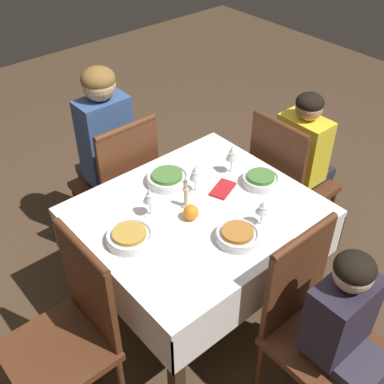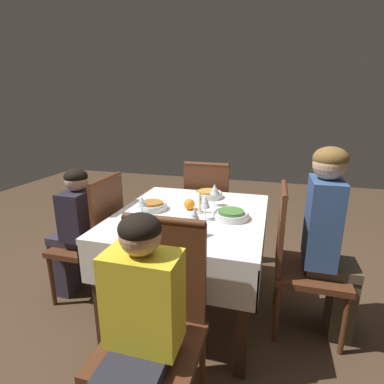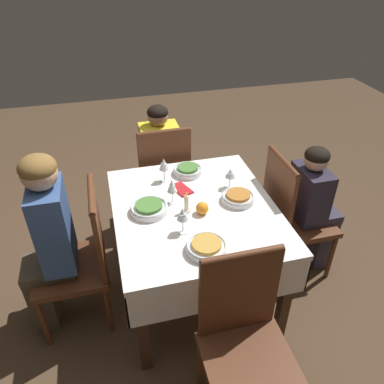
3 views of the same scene
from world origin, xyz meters
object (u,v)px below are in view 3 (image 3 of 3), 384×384
wine_glass_east (183,215)px  bowl_north (238,197)px  candle_centerpiece (186,204)px  napkin_red_folded (182,189)px  wine_glass_south (172,187)px  wine_glass_north (230,174)px  person_adult_denim (48,238)px  bowl_south (149,208)px  dining_table (195,220)px  person_child_dark (314,204)px  orange_fruit (202,208)px  bowl_west (188,170)px  bowl_east (207,247)px  person_child_yellow (159,157)px  chair_north (291,213)px  chair_east (245,337)px  wine_glass_west (164,165)px  chair_west (163,175)px  chair_south (82,255)px

wine_glass_east → bowl_north: bearing=116.3°
candle_centerpiece → napkin_red_folded: size_ratio=0.78×
wine_glass_south → wine_glass_north: bearing=100.1°
person_adult_denim → bowl_south: (-0.03, 0.60, 0.08)m
dining_table → bowl_south: (-0.03, -0.28, 0.13)m
bowl_south → napkin_red_folded: (-0.18, 0.24, -0.02)m
bowl_south → wine_glass_south: size_ratio=1.37×
person_child_dark → orange_fruit: person_child_dark is taller
dining_table → wine_glass_north: size_ratio=7.92×
wine_glass_east → candle_centerpiece: wine_glass_east is taller
wine_glass_south → napkin_red_folded: wine_glass_south is taller
bowl_west → orange_fruit: orange_fruit is taller
bowl_east → wine_glass_east: 0.22m
dining_table → bowl_east: bowl_east is taller
wine_glass_south → person_adult_denim: bearing=-82.7°
dining_table → bowl_west: (-0.40, 0.05, 0.13)m
person_child_dark → person_child_yellow: bearing=46.7°
dining_table → wine_glass_south: wine_glass_south is taller
dining_table → chair_north: size_ratio=1.17×
person_child_yellow → wine_glass_south: bearing=85.8°
person_adult_denim → bowl_south: bearing=93.4°
chair_east → candle_centerpiece: (-0.76, -0.10, 0.28)m
bowl_east → wine_glass_north: bearing=149.7°
chair_north → bowl_south: 1.02m
bowl_west → bowl_south: bearing=-41.9°
wine_glass_west → bowl_east: size_ratio=0.78×
candle_centerpiece → napkin_red_folded: bearing=174.2°
person_adult_denim → person_child_yellow: 1.27m
bowl_north → bowl_east: 0.50m
person_child_dark → wine_glass_north: size_ratio=7.11×
napkin_red_folded → dining_table: bearing=9.7°
candle_centerpiece → wine_glass_west: bearing=-170.4°
dining_table → chair_west: size_ratio=1.17×
wine_glass_south → wine_glass_north: size_ratio=1.17×
chair_west → person_child_yellow: 0.18m
person_child_yellow → bowl_west: 0.60m
person_child_dark → orange_fruit: size_ratio=13.17×
chair_south → wine_glass_south: size_ratio=5.81×
wine_glass_west → bowl_east: (0.73, 0.08, -0.09)m
wine_glass_east → orange_fruit: 0.22m
chair_east → person_adult_denim: size_ratio=0.79×
candle_centerpiece → napkin_red_folded: candle_centerpiece is taller
wine_glass_north → wine_glass_west: 0.44m
wine_glass_north → wine_glass_south: bearing=-79.9°
chair_east → person_child_yellow: bearing=93.4°
person_child_yellow → bowl_south: (0.93, -0.22, 0.19)m
person_child_dark → wine_glass_south: bearing=88.5°
chair_east → candle_centerpiece: size_ratio=6.94×
bowl_south → bowl_west: 0.50m
wine_glass_north → person_child_yellow: bearing=-156.9°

